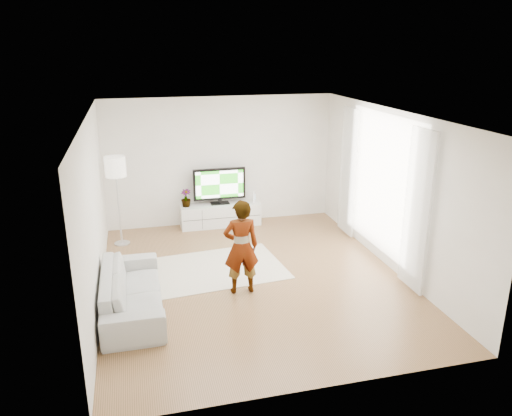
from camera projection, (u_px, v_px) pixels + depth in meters
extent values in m
plane|color=#9E6C47|center=(253.00, 278.00, 8.59)|extent=(6.00, 6.00, 0.00)
plane|color=white|center=(253.00, 115.00, 7.72)|extent=(6.00, 6.00, 0.00)
cube|color=white|center=(94.00, 213.00, 7.58)|extent=(0.02, 6.00, 2.80)
cube|color=white|center=(392.00, 190.00, 8.74)|extent=(0.02, 6.00, 2.80)
cube|color=white|center=(221.00, 161.00, 10.92)|extent=(5.00, 0.02, 2.80)
cube|color=white|center=(319.00, 281.00, 5.39)|extent=(5.00, 0.02, 2.80)
cube|color=white|center=(383.00, 183.00, 8.99)|extent=(0.01, 2.60, 2.50)
cube|color=white|center=(417.00, 211.00, 7.81)|extent=(0.04, 0.70, 2.60)
cube|color=white|center=(348.00, 172.00, 10.20)|extent=(0.04, 0.70, 2.60)
cube|color=white|center=(220.00, 215.00, 11.05)|extent=(1.75, 0.49, 0.49)
cube|color=black|center=(222.00, 218.00, 10.82)|extent=(1.70, 0.00, 0.01)
cube|color=black|center=(202.00, 220.00, 10.72)|extent=(0.01, 0.00, 0.43)
cube|color=black|center=(242.00, 217.00, 10.92)|extent=(0.01, 0.00, 0.43)
cube|color=black|center=(220.00, 203.00, 11.00)|extent=(0.41, 0.23, 0.02)
cube|color=black|center=(220.00, 201.00, 10.98)|extent=(0.08, 0.05, 0.08)
cube|color=black|center=(219.00, 184.00, 10.86)|extent=(1.15, 0.06, 0.70)
cube|color=#259718|center=(220.00, 184.00, 10.82)|extent=(1.04, 0.01, 0.59)
cube|color=white|center=(254.00, 197.00, 11.11)|extent=(0.08, 0.16, 0.21)
cube|color=#4CB2FF|center=(255.00, 197.00, 11.04)|extent=(0.01, 0.00, 0.12)
imported|color=#3F7238|center=(186.00, 198.00, 10.74)|extent=(0.27, 0.27, 0.39)
cube|color=beige|center=(217.00, 268.00, 8.96)|extent=(2.48, 1.89, 0.01)
imported|color=#334772|center=(241.00, 247.00, 7.88)|extent=(0.57, 0.38, 1.55)
imported|color=#A8A9A4|center=(132.00, 291.00, 7.48)|extent=(0.86, 2.21, 0.64)
cylinder|color=silver|center=(122.00, 243.00, 10.08)|extent=(0.31, 0.31, 0.02)
cylinder|color=silver|center=(119.00, 210.00, 9.86)|extent=(0.04, 0.04, 1.38)
cylinder|color=white|center=(115.00, 167.00, 9.58)|extent=(0.40, 0.40, 0.39)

